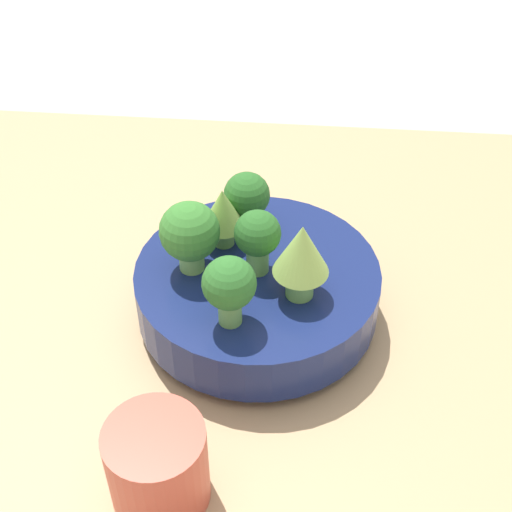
# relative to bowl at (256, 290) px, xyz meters

# --- Properties ---
(ground_plane) EXTENTS (6.00, 6.00, 0.00)m
(ground_plane) POSITION_rel_bowl_xyz_m (-0.00, 0.01, -0.08)
(ground_plane) COLOR #ADA89E
(table) EXTENTS (1.20, 0.89, 0.04)m
(table) POSITION_rel_bowl_xyz_m (-0.00, 0.01, -0.06)
(table) COLOR tan
(table) RESTS_ON ground_plane
(bowl) EXTENTS (0.27, 0.27, 0.07)m
(bowl) POSITION_rel_bowl_xyz_m (0.00, 0.00, 0.00)
(bowl) COLOR navy
(bowl) RESTS_ON table
(broccoli_floret_center) EXTENTS (0.05, 0.05, 0.08)m
(broccoli_floret_center) POSITION_rel_bowl_xyz_m (0.00, 0.00, 0.08)
(broccoli_floret_center) COLOR #6BA34C
(broccoli_floret_center) RESTS_ON bowl
(broccoli_floret_back) EXTENTS (0.05, 0.05, 0.08)m
(broccoli_floret_back) POSITION_rel_bowl_xyz_m (0.02, 0.08, 0.08)
(broccoli_floret_back) COLOR #6BA34C
(broccoli_floret_back) RESTS_ON bowl
(romanesco_piece_far) EXTENTS (0.06, 0.06, 0.09)m
(romanesco_piece_far) POSITION_rel_bowl_xyz_m (-0.05, 0.03, 0.09)
(romanesco_piece_far) COLOR #6BA34C
(romanesco_piece_far) RESTS_ON bowl
(broccoli_floret_right) EXTENTS (0.07, 0.07, 0.08)m
(broccoli_floret_right) POSITION_rel_bowl_xyz_m (0.07, 0.00, 0.08)
(broccoli_floret_right) COLOR #7AB256
(broccoli_floret_right) RESTS_ON bowl
(romanesco_piece_near) EXTENTS (0.05, 0.05, 0.07)m
(romanesco_piece_near) POSITION_rel_bowl_xyz_m (0.04, -0.04, 0.08)
(romanesco_piece_near) COLOR #609347
(romanesco_piece_near) RESTS_ON bowl
(broccoli_floret_front) EXTENTS (0.05, 0.05, 0.07)m
(broccoli_floret_front) POSITION_rel_bowl_xyz_m (0.02, -0.07, 0.07)
(broccoli_floret_front) COLOR #6BA34C
(broccoli_floret_front) RESTS_ON bowl
(cup) EXTENTS (0.09, 0.09, 0.09)m
(cup) POSITION_rel_bowl_xyz_m (0.07, 0.23, 0.00)
(cup) COLOR #C64C38
(cup) RESTS_ON table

